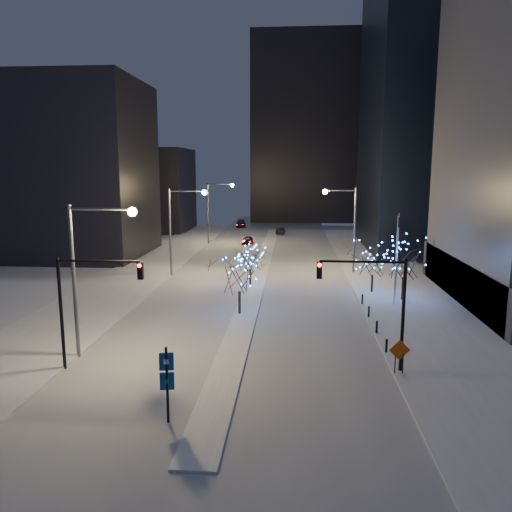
# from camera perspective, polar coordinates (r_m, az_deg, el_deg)

# --- Properties ---
(ground) EXTENTS (160.00, 160.00, 0.00)m
(ground) POSITION_cam_1_polar(r_m,az_deg,el_deg) (30.87, -3.46, -13.30)
(ground) COLOR white
(ground) RESTS_ON ground
(road) EXTENTS (20.00, 130.00, 0.02)m
(road) POSITION_cam_1_polar(r_m,az_deg,el_deg) (64.37, 0.76, -0.93)
(road) COLOR #B5BBC5
(road) RESTS_ON ground
(median) EXTENTS (2.00, 80.00, 0.15)m
(median) POSITION_cam_1_polar(r_m,az_deg,el_deg) (59.47, 0.46, -1.78)
(median) COLOR silver
(median) RESTS_ON ground
(east_sidewalk) EXTENTS (10.00, 90.00, 0.15)m
(east_sidewalk) POSITION_cam_1_polar(r_m,az_deg,el_deg) (50.80, 16.83, -4.26)
(east_sidewalk) COLOR silver
(east_sidewalk) RESTS_ON ground
(west_sidewalk) EXTENTS (8.00, 90.00, 0.15)m
(west_sidewalk) POSITION_cam_1_polar(r_m,az_deg,el_deg) (52.74, -15.71, -3.68)
(west_sidewalk) COLOR silver
(west_sidewalk) RESTS_ON ground
(filler_west_near) EXTENTS (22.00, 18.00, 24.00)m
(filler_west_near) POSITION_cam_1_polar(r_m,az_deg,el_deg) (75.22, -21.06, 9.18)
(filler_west_near) COLOR black
(filler_west_near) RESTS_ON ground
(filler_west_far) EXTENTS (18.00, 16.00, 16.00)m
(filler_west_far) POSITION_cam_1_polar(r_m,az_deg,el_deg) (102.64, -12.71, 7.40)
(filler_west_far) COLOR black
(filler_west_far) RESTS_ON ground
(horizon_block) EXTENTS (24.00, 14.00, 42.00)m
(horizon_block) POSITION_cam_1_polar(r_m,az_deg,el_deg) (120.42, 5.49, 14.13)
(horizon_block) COLOR black
(horizon_block) RESTS_ON ground
(street_lamp_w_near) EXTENTS (4.40, 0.56, 10.00)m
(street_lamp_w_near) POSITION_cam_1_polar(r_m,az_deg,el_deg) (33.23, -18.56, -0.41)
(street_lamp_w_near) COLOR #595E66
(street_lamp_w_near) RESTS_ON ground
(street_lamp_w_mid) EXTENTS (4.40, 0.56, 10.00)m
(street_lamp_w_mid) POSITION_cam_1_polar(r_m,az_deg,el_deg) (56.86, -8.79, 4.12)
(street_lamp_w_mid) COLOR #595E66
(street_lamp_w_mid) RESTS_ON ground
(street_lamp_w_far) EXTENTS (4.40, 0.56, 10.00)m
(street_lamp_w_far) POSITION_cam_1_polar(r_m,az_deg,el_deg) (81.32, -4.80, 5.93)
(street_lamp_w_far) COLOR #595E66
(street_lamp_w_far) RESTS_ON ground
(street_lamp_east) EXTENTS (3.90, 0.56, 10.00)m
(street_lamp_east) POSITION_cam_1_polar(r_m,az_deg,el_deg) (58.69, 10.36, 4.20)
(street_lamp_east) COLOR #595E66
(street_lamp_east) RESTS_ON ground
(traffic_signal_west) EXTENTS (5.26, 0.43, 7.00)m
(traffic_signal_west) POSITION_cam_1_polar(r_m,az_deg,el_deg) (31.58, -18.95, -4.18)
(traffic_signal_west) COLOR black
(traffic_signal_west) RESTS_ON ground
(traffic_signal_east) EXTENTS (5.26, 0.43, 7.00)m
(traffic_signal_east) POSITION_cam_1_polar(r_m,az_deg,el_deg) (30.42, 13.68, -4.45)
(traffic_signal_east) COLOR black
(traffic_signal_east) RESTS_ON ground
(flagpoles) EXTENTS (1.35, 2.60, 8.00)m
(flagpoles) POSITION_cam_1_polar(r_m,az_deg,el_deg) (46.88, 15.88, 0.52)
(flagpoles) COLOR silver
(flagpoles) RESTS_ON east_sidewalk
(bollards) EXTENTS (0.16, 12.16, 0.90)m
(bollards) POSITION_cam_1_polar(r_m,az_deg,el_deg) (40.29, 13.18, -7.01)
(bollards) COLOR black
(bollards) RESTS_ON east_sidewalk
(car_near) EXTENTS (1.71, 3.86, 1.29)m
(car_near) POSITION_cam_1_polar(r_m,az_deg,el_deg) (81.30, -0.97, 1.81)
(car_near) COLOR black
(car_near) RESTS_ON ground
(car_mid) EXTENTS (1.77, 3.94, 1.25)m
(car_mid) POSITION_cam_1_polar(r_m,az_deg,el_deg) (93.55, 2.83, 2.86)
(car_mid) COLOR black
(car_mid) RESTS_ON ground
(car_far) EXTENTS (2.31, 4.95, 1.40)m
(car_far) POSITION_cam_1_polar(r_m,az_deg,el_deg) (105.28, -1.74, 3.71)
(car_far) COLOR black
(car_far) RESTS_ON ground
(holiday_tree_median_near) EXTENTS (4.80, 4.80, 5.24)m
(holiday_tree_median_near) POSITION_cam_1_polar(r_m,az_deg,el_deg) (41.44, -1.91, -2.03)
(holiday_tree_median_near) COLOR black
(holiday_tree_median_near) RESTS_ON median
(holiday_tree_median_far) EXTENTS (3.42, 3.42, 4.46)m
(holiday_tree_median_far) POSITION_cam_1_polar(r_m,az_deg,el_deg) (51.49, -0.67, -0.18)
(holiday_tree_median_far) COLOR black
(holiday_tree_median_far) RESTS_ON median
(holiday_tree_plaza_near) EXTENTS (5.62, 5.62, 6.02)m
(holiday_tree_plaza_near) POSITION_cam_1_polar(r_m,az_deg,el_deg) (47.75, 16.58, -0.28)
(holiday_tree_plaza_near) COLOR black
(holiday_tree_plaza_near) RESTS_ON east_sidewalk
(holiday_tree_plaza_far) EXTENTS (5.03, 5.03, 5.15)m
(holiday_tree_plaza_far) POSITION_cam_1_polar(r_m,az_deg,el_deg) (50.09, 13.23, -0.37)
(holiday_tree_plaza_far) COLOR black
(holiday_tree_plaza_far) RESTS_ON east_sidewalk
(wayfinding_sign) EXTENTS (0.69, 0.22, 3.86)m
(wayfinding_sign) POSITION_cam_1_polar(r_m,az_deg,el_deg) (24.90, -10.15, -13.43)
(wayfinding_sign) COLOR black
(wayfinding_sign) RESTS_ON ground
(construction_sign) EXTENTS (1.27, 0.17, 2.10)m
(construction_sign) POSITION_cam_1_polar(r_m,az_deg,el_deg) (31.21, 16.08, -10.63)
(construction_sign) COLOR black
(construction_sign) RESTS_ON east_sidewalk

